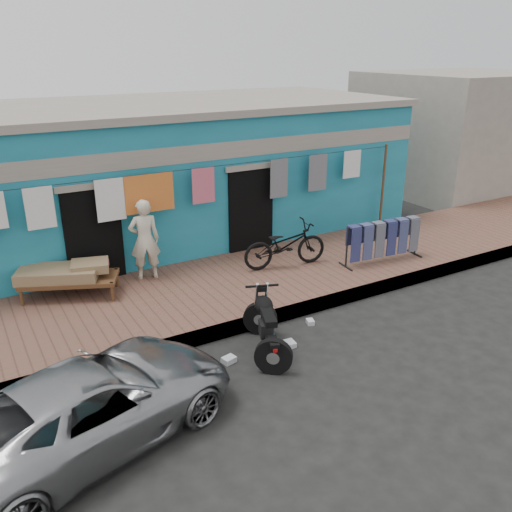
{
  "coord_description": "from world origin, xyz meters",
  "views": [
    {
      "loc": [
        -4.45,
        -5.68,
        4.6
      ],
      "look_at": [
        0.0,
        2.0,
        1.15
      ],
      "focal_mm": 38.0,
      "sensor_mm": 36.0,
      "label": 1
    }
  ],
  "objects_px": {
    "charpoy": "(70,280)",
    "jeans_rack": "(383,241)",
    "seated_person": "(145,240)",
    "motorcycle": "(266,325)",
    "car": "(92,403)",
    "bicycle": "(285,240)"
  },
  "relations": [
    {
      "from": "jeans_rack",
      "to": "charpoy",
      "type": "bearing_deg",
      "value": 165.69
    },
    {
      "from": "seated_person",
      "to": "jeans_rack",
      "type": "height_order",
      "value": "seated_person"
    },
    {
      "from": "car",
      "to": "jeans_rack",
      "type": "bearing_deg",
      "value": -88.18
    },
    {
      "from": "motorcycle",
      "to": "charpoy",
      "type": "xyz_separation_m",
      "value": [
        -2.32,
        3.2,
        0.06
      ]
    },
    {
      "from": "charpoy",
      "to": "motorcycle",
      "type": "bearing_deg",
      "value": -54.04
    },
    {
      "from": "motorcycle",
      "to": "jeans_rack",
      "type": "height_order",
      "value": "jeans_rack"
    },
    {
      "from": "car",
      "to": "bicycle",
      "type": "xyz_separation_m",
      "value": [
        4.81,
        3.11,
        0.3
      ]
    },
    {
      "from": "seated_person",
      "to": "motorcycle",
      "type": "xyz_separation_m",
      "value": [
        0.82,
        -3.27,
        -0.57
      ]
    },
    {
      "from": "car",
      "to": "charpoy",
      "type": "bearing_deg",
      "value": -25.58
    },
    {
      "from": "charpoy",
      "to": "jeans_rack",
      "type": "bearing_deg",
      "value": -14.31
    },
    {
      "from": "seated_person",
      "to": "charpoy",
      "type": "height_order",
      "value": "seated_person"
    },
    {
      "from": "charpoy",
      "to": "jeans_rack",
      "type": "distance_m",
      "value": 6.41
    },
    {
      "from": "car",
      "to": "bicycle",
      "type": "relative_size",
      "value": 2.11
    },
    {
      "from": "car",
      "to": "bicycle",
      "type": "distance_m",
      "value": 5.74
    },
    {
      "from": "car",
      "to": "jeans_rack",
      "type": "relative_size",
      "value": 1.95
    },
    {
      "from": "bicycle",
      "to": "motorcycle",
      "type": "distance_m",
      "value": 3.09
    },
    {
      "from": "charpoy",
      "to": "seated_person",
      "type": "bearing_deg",
      "value": 2.8
    },
    {
      "from": "car",
      "to": "motorcycle",
      "type": "distance_m",
      "value": 2.99
    },
    {
      "from": "seated_person",
      "to": "motorcycle",
      "type": "distance_m",
      "value": 3.42
    },
    {
      "from": "motorcycle",
      "to": "bicycle",
      "type": "bearing_deg",
      "value": 72.77
    },
    {
      "from": "motorcycle",
      "to": "car",
      "type": "bearing_deg",
      "value": -145.34
    },
    {
      "from": "bicycle",
      "to": "motorcycle",
      "type": "relative_size",
      "value": 1.11
    }
  ]
}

